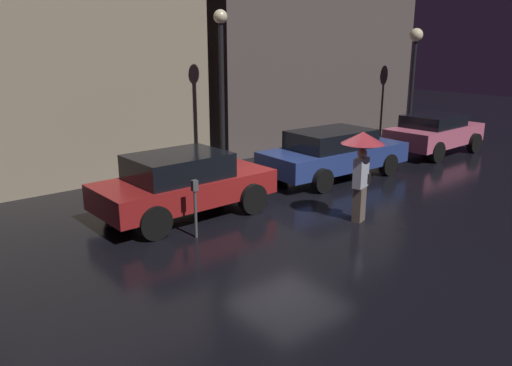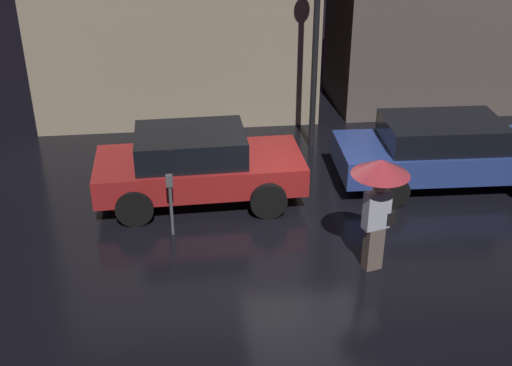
{
  "view_description": "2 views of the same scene",
  "coord_description": "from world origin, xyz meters",
  "px_view_note": "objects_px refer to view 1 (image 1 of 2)",
  "views": [
    {
      "loc": [
        -7.64,
        -8.13,
        3.84
      ],
      "look_at": [
        -1.15,
        -0.16,
        0.94
      ],
      "focal_mm": 35.0,
      "sensor_mm": 36.0,
      "label": 1
    },
    {
      "loc": [
        -2.22,
        -10.14,
        6.22
      ],
      "look_at": [
        -1.04,
        0.06,
        0.94
      ],
      "focal_mm": 45.0,
      "sensor_mm": 36.0,
      "label": 2
    }
  ],
  "objects_px": {
    "pedestrian_with_umbrella": "(362,154)",
    "street_lamp_near": "(221,69)",
    "parking_meter": "(195,202)",
    "parked_car_pink": "(434,132)",
    "parked_car_blue": "(334,152)",
    "street_lamp_far": "(415,55)",
    "parked_car_red": "(183,183)"
  },
  "relations": [
    {
      "from": "parked_car_blue",
      "to": "parking_meter",
      "type": "bearing_deg",
      "value": -163.44
    },
    {
      "from": "parked_car_pink",
      "to": "pedestrian_with_umbrella",
      "type": "relative_size",
      "value": 1.99
    },
    {
      "from": "pedestrian_with_umbrella",
      "to": "parking_meter",
      "type": "relative_size",
      "value": 1.66
    },
    {
      "from": "street_lamp_near",
      "to": "street_lamp_far",
      "type": "xyz_separation_m",
      "value": [
        9.34,
        -0.0,
        0.24
      ]
    },
    {
      "from": "pedestrian_with_umbrella",
      "to": "street_lamp_near",
      "type": "relative_size",
      "value": 0.43
    },
    {
      "from": "parked_car_blue",
      "to": "street_lamp_far",
      "type": "distance_m",
      "value": 7.74
    },
    {
      "from": "parked_car_red",
      "to": "pedestrian_with_umbrella",
      "type": "relative_size",
      "value": 2.04
    },
    {
      "from": "parked_car_pink",
      "to": "parked_car_blue",
      "type": "bearing_deg",
      "value": 177.74
    },
    {
      "from": "parked_car_red",
      "to": "pedestrian_with_umbrella",
      "type": "xyz_separation_m",
      "value": [
        2.81,
        -2.77,
        0.76
      ]
    },
    {
      "from": "parking_meter",
      "to": "street_lamp_far",
      "type": "relative_size",
      "value": 0.28
    },
    {
      "from": "street_lamp_near",
      "to": "street_lamp_far",
      "type": "height_order",
      "value": "street_lamp_near"
    },
    {
      "from": "parked_car_blue",
      "to": "street_lamp_near",
      "type": "xyz_separation_m",
      "value": [
        -2.39,
        2.2,
        2.37
      ]
    },
    {
      "from": "parked_car_blue",
      "to": "parking_meter",
      "type": "height_order",
      "value": "parked_car_blue"
    },
    {
      "from": "pedestrian_with_umbrella",
      "to": "parking_meter",
      "type": "height_order",
      "value": "pedestrian_with_umbrella"
    },
    {
      "from": "parking_meter",
      "to": "street_lamp_near",
      "type": "distance_m",
      "value": 5.45
    },
    {
      "from": "parked_car_blue",
      "to": "parking_meter",
      "type": "relative_size",
      "value": 3.83
    },
    {
      "from": "street_lamp_far",
      "to": "pedestrian_with_umbrella",
      "type": "bearing_deg",
      "value": -151.22
    },
    {
      "from": "pedestrian_with_umbrella",
      "to": "street_lamp_near",
      "type": "bearing_deg",
      "value": 74.63
    },
    {
      "from": "pedestrian_with_umbrella",
      "to": "street_lamp_far",
      "type": "relative_size",
      "value": 0.46
    },
    {
      "from": "parked_car_pink",
      "to": "street_lamp_far",
      "type": "bearing_deg",
      "value": 50.21
    },
    {
      "from": "parked_car_red",
      "to": "street_lamp_near",
      "type": "bearing_deg",
      "value": 38.83
    },
    {
      "from": "pedestrian_with_umbrella",
      "to": "parking_meter",
      "type": "bearing_deg",
      "value": 140.49
    },
    {
      "from": "parked_car_blue",
      "to": "street_lamp_near",
      "type": "relative_size",
      "value": 0.98
    },
    {
      "from": "pedestrian_with_umbrella",
      "to": "street_lamp_near",
      "type": "xyz_separation_m",
      "value": [
        -0.04,
        5.11,
        1.58
      ]
    },
    {
      "from": "parked_car_blue",
      "to": "street_lamp_far",
      "type": "bearing_deg",
      "value": 19.76
    },
    {
      "from": "parked_car_pink",
      "to": "parking_meter",
      "type": "xyz_separation_m",
      "value": [
        -10.94,
        -1.45,
        -0.0
      ]
    },
    {
      "from": "parked_car_red",
      "to": "parking_meter",
      "type": "bearing_deg",
      "value": -112.95
    },
    {
      "from": "street_lamp_near",
      "to": "street_lamp_far",
      "type": "distance_m",
      "value": 9.35
    },
    {
      "from": "parked_car_red",
      "to": "pedestrian_with_umbrella",
      "type": "distance_m",
      "value": 4.02
    },
    {
      "from": "parked_car_pink",
      "to": "parking_meter",
      "type": "distance_m",
      "value": 11.04
    },
    {
      "from": "parking_meter",
      "to": "street_lamp_near",
      "type": "height_order",
      "value": "street_lamp_near"
    },
    {
      "from": "pedestrian_with_umbrella",
      "to": "street_lamp_far",
      "type": "bearing_deg",
      "value": 12.92
    }
  ]
}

